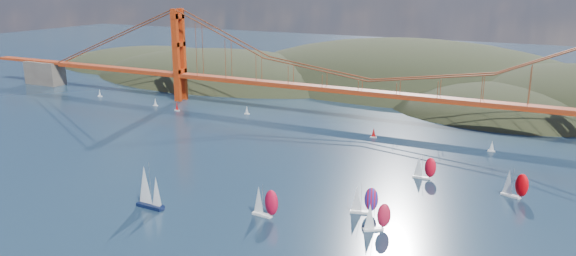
# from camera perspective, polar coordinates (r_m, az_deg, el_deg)

# --- Properties ---
(headlands) EXTENTS (725.00, 225.00, 96.00)m
(headlands) POSITION_cam_1_polar(r_m,az_deg,el_deg) (380.45, 19.39, 1.26)
(headlands) COLOR black
(headlands) RESTS_ON ground
(bridge) EXTENTS (552.00, 12.00, 55.00)m
(bridge) POSITION_cam_1_polar(r_m,az_deg,el_deg) (287.93, 8.06, 6.84)
(bridge) COLOR maroon
(bridge) RESTS_ON ground
(sloop_navy) EXTENTS (10.05, 5.75, 15.56)m
(sloop_navy) POSITION_cam_1_polar(r_m,az_deg,el_deg) (187.62, -14.01, -5.91)
(sloop_navy) COLOR black
(sloop_navy) RESTS_ON ground
(racer_0) EXTENTS (9.35, 4.04, 10.62)m
(racer_0) POSITION_cam_1_polar(r_m,az_deg,el_deg) (176.29, -2.38, -7.48)
(racer_0) COLOR white
(racer_0) RESTS_ON ground
(racer_1) EXTENTS (8.26, 6.84, 9.49)m
(racer_1) POSITION_cam_1_polar(r_m,az_deg,el_deg) (169.30, 8.98, -8.85)
(racer_1) COLOR white
(racer_1) RESTS_ON ground
(racer_3) EXTENTS (9.23, 5.83, 10.32)m
(racer_3) POSITION_cam_1_polar(r_m,az_deg,el_deg) (205.90, 22.04, -5.29)
(racer_3) COLOR white
(racer_3) RESTS_ON ground
(racer_5) EXTENTS (8.40, 3.44, 9.64)m
(racer_5) POSITION_cam_1_polar(r_m,az_deg,el_deg) (214.46, 13.66, -3.88)
(racer_5) COLOR silver
(racer_5) RESTS_ON ground
(racer_rwb) EXTENTS (8.96, 5.38, 10.03)m
(racer_rwb) POSITION_cam_1_polar(r_m,az_deg,el_deg) (180.16, 7.70, -7.20)
(racer_rwb) COLOR silver
(racer_rwb) RESTS_ON ground
(distant_boat_0) EXTENTS (3.00, 2.00, 4.70)m
(distant_boat_0) POSITION_cam_1_polar(r_m,az_deg,el_deg) (372.97, -18.58, 3.41)
(distant_boat_0) COLOR silver
(distant_boat_0) RESTS_ON ground
(distant_boat_1) EXTENTS (3.00, 2.00, 4.70)m
(distant_boat_1) POSITION_cam_1_polar(r_m,az_deg,el_deg) (336.52, -13.33, 2.60)
(distant_boat_1) COLOR silver
(distant_boat_1) RESTS_ON ground
(distant_boat_2) EXTENTS (3.00, 2.00, 4.70)m
(distant_boat_2) POSITION_cam_1_polar(r_m,az_deg,el_deg) (321.63, -11.22, 2.15)
(distant_boat_2) COLOR silver
(distant_boat_2) RESTS_ON ground
(distant_boat_3) EXTENTS (3.00, 2.00, 4.70)m
(distant_boat_3) POSITION_cam_1_polar(r_m,az_deg,el_deg) (308.02, -4.20, 1.84)
(distant_boat_3) COLOR silver
(distant_boat_3) RESTS_ON ground
(distant_boat_8) EXTENTS (3.00, 2.00, 4.70)m
(distant_boat_8) POSITION_cam_1_polar(r_m,az_deg,el_deg) (256.66, 20.01, -1.75)
(distant_boat_8) COLOR silver
(distant_boat_8) RESTS_ON ground
(distant_boat_9) EXTENTS (3.00, 2.00, 4.70)m
(distant_boat_9) POSITION_cam_1_polar(r_m,az_deg,el_deg) (265.32, 8.70, -0.46)
(distant_boat_9) COLOR silver
(distant_boat_9) RESTS_ON ground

